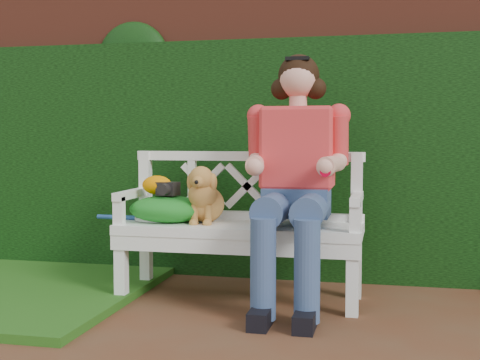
# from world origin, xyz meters

# --- Properties ---
(ground) EXTENTS (60.00, 60.00, 0.00)m
(ground) POSITION_xyz_m (0.00, 0.00, 0.00)
(ground) COLOR #5B2C19
(brick_wall) EXTENTS (10.00, 0.30, 2.20)m
(brick_wall) POSITION_xyz_m (0.00, 1.90, 1.10)
(brick_wall) COLOR brown
(brick_wall) RESTS_ON ground
(ivy_hedge) EXTENTS (10.00, 0.18, 1.70)m
(ivy_hedge) POSITION_xyz_m (0.00, 1.68, 0.85)
(ivy_hedge) COLOR #184F13
(ivy_hedge) RESTS_ON ground
(garden_bench) EXTENTS (1.65, 0.80, 0.48)m
(garden_bench) POSITION_xyz_m (-0.46, 0.98, 0.24)
(garden_bench) COLOR white
(garden_bench) RESTS_ON ground
(seated_woman) EXTENTS (0.87, 1.02, 1.54)m
(seated_woman) POSITION_xyz_m (-0.11, 0.96, 0.77)
(seated_woman) COLOR #D3527C
(seated_woman) RESTS_ON ground
(dog) EXTENTS (0.27, 0.34, 0.36)m
(dog) POSITION_xyz_m (-0.68, 0.97, 0.66)
(dog) COLOR #926124
(dog) RESTS_ON garden_bench
(tennis_racket) EXTENTS (0.66, 0.37, 0.03)m
(tennis_racket) POSITION_xyz_m (-1.02, 0.99, 0.49)
(tennis_racket) COLOR silver
(tennis_racket) RESTS_ON garden_bench
(green_bag) EXTENTS (0.51, 0.40, 0.17)m
(green_bag) POSITION_xyz_m (-0.92, 0.97, 0.56)
(green_bag) COLOR #3F8C35
(green_bag) RESTS_ON garden_bench
(camera_item) EXTENTS (0.14, 0.12, 0.08)m
(camera_item) POSITION_xyz_m (-0.92, 0.95, 0.69)
(camera_item) COLOR black
(camera_item) RESTS_ON green_bag
(baseball_glove) EXTENTS (0.23, 0.19, 0.12)m
(baseball_glove) POSITION_xyz_m (-1.00, 0.99, 0.71)
(baseball_glove) COLOR orange
(baseball_glove) RESTS_ON green_bag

